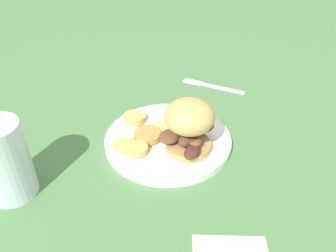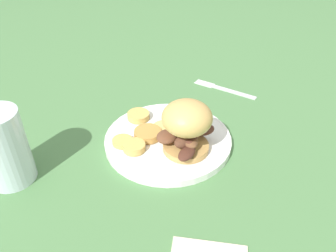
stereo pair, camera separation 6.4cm
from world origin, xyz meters
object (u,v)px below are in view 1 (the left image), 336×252
(sandwich, at_px, (189,124))
(drinking_glass, at_px, (4,161))
(dinner_plate, at_px, (168,139))
(fork, at_px, (212,86))

(sandwich, xyz_separation_m, drinking_glass, (-0.31, -0.00, -0.00))
(dinner_plate, relative_size, fork, 1.87)
(sandwich, bearing_deg, fork, 56.83)
(sandwich, relative_size, drinking_glass, 0.93)
(fork, height_order, drinking_glass, drinking_glass)
(dinner_plate, relative_size, sandwich, 2.01)
(dinner_plate, distance_m, fork, 0.27)
(sandwich, distance_m, fork, 0.29)
(sandwich, bearing_deg, drinking_glass, -179.24)
(dinner_plate, xyz_separation_m, fork, (0.18, 0.19, -0.01))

